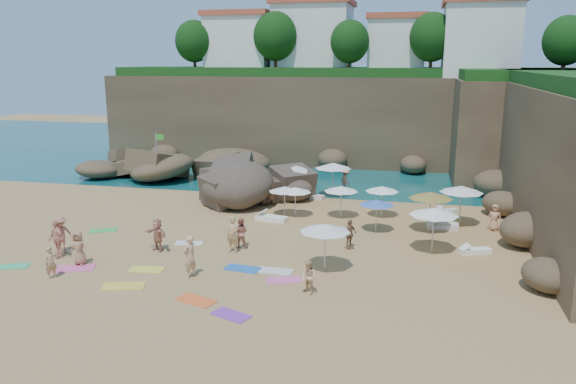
% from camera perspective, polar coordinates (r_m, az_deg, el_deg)
% --- Properties ---
extents(ground, '(120.00, 120.00, 0.00)m').
position_cam_1_polar(ground, '(30.87, -4.88, -4.68)').
color(ground, tan).
rests_on(ground, ground).
extents(seawater, '(120.00, 120.00, 0.00)m').
position_cam_1_polar(seawater, '(59.40, 3.94, 4.08)').
color(seawater, '#0C4751').
rests_on(seawater, ground).
extents(cliff_back, '(44.00, 8.00, 8.00)m').
position_cam_1_polar(cliff_back, '(53.68, 5.29, 7.37)').
color(cliff_back, brown).
rests_on(cliff_back, ground).
extents(cliff_corner, '(10.00, 12.00, 8.00)m').
position_cam_1_polar(cliff_corner, '(48.89, 22.25, 5.86)').
color(cliff_corner, brown).
rests_on(cliff_corner, ground).
extents(rock_promontory, '(12.00, 7.00, 2.00)m').
position_cam_1_polar(rock_promontory, '(49.22, -11.46, 1.91)').
color(rock_promontory, brown).
rests_on(rock_promontory, ground).
extents(clifftop_buildings, '(28.48, 9.48, 7.00)m').
position_cam_1_polar(clifftop_buildings, '(54.10, 6.62, 15.07)').
color(clifftop_buildings, white).
rests_on(clifftop_buildings, cliff_back).
extents(clifftop_trees, '(35.60, 23.82, 4.40)m').
position_cam_1_polar(clifftop_trees, '(47.67, 7.99, 15.30)').
color(clifftop_trees, '#11380F').
rests_on(clifftop_trees, ground).
extents(marina_masts, '(3.10, 0.10, 6.00)m').
position_cam_1_polar(marina_masts, '(63.66, -10.97, 7.21)').
color(marina_masts, white).
rests_on(marina_masts, ground).
extents(rock_outcrop, '(7.71, 6.05, 2.91)m').
position_cam_1_polar(rock_outcrop, '(38.25, -3.11, -1.10)').
color(rock_outcrop, brown).
rests_on(rock_outcrop, ground).
extents(flag_pole, '(0.75, 0.15, 3.83)m').
position_cam_1_polar(flag_pole, '(46.00, -13.08, 4.14)').
color(flag_pole, silver).
rests_on(flag_pole, ground).
extents(parasol_0, '(2.57, 2.57, 2.43)m').
position_cam_1_polar(parasol_0, '(39.60, 4.61, 2.68)').
color(parasol_0, silver).
rests_on(parasol_0, ground).
extents(parasol_1, '(2.41, 2.41, 2.28)m').
position_cam_1_polar(parasol_1, '(39.25, 0.86, 2.43)').
color(parasol_1, silver).
rests_on(parasol_1, ground).
extents(parasol_2, '(2.10, 2.10, 1.98)m').
position_cam_1_polar(parasol_2, '(34.37, 5.42, 0.33)').
color(parasol_2, silver).
rests_on(parasol_2, ground).
extents(parasol_4, '(2.51, 2.51, 2.37)m').
position_cam_1_polar(parasol_4, '(34.05, 17.22, 0.27)').
color(parasol_4, silver).
rests_on(parasol_4, ground).
extents(parasol_5, '(1.98, 1.98, 1.87)m').
position_cam_1_polar(parasol_5, '(34.62, -0.35, 0.31)').
color(parasol_5, silver).
rests_on(parasol_5, ground).
extents(parasol_6, '(2.47, 2.47, 2.33)m').
position_cam_1_polar(parasol_6, '(32.22, 14.31, -0.32)').
color(parasol_6, silver).
rests_on(parasol_6, ground).
extents(parasol_7, '(2.06, 2.06, 1.95)m').
position_cam_1_polar(parasol_7, '(34.82, 9.54, 0.31)').
color(parasol_7, silver).
rests_on(parasol_7, ground).
extents(parasol_8, '(2.45, 2.45, 2.32)m').
position_cam_1_polar(parasol_8, '(28.86, 14.62, -1.95)').
color(parasol_8, silver).
rests_on(parasol_8, ground).
extents(parasol_9, '(1.96, 1.96, 1.85)m').
position_cam_1_polar(parasol_9, '(34.50, 0.75, 0.23)').
color(parasol_9, silver).
rests_on(parasol_9, ground).
extents(parasol_10, '(1.97, 1.97, 1.86)m').
position_cam_1_polar(parasol_10, '(31.80, 9.01, -1.05)').
color(parasol_10, silver).
rests_on(parasol_10, ground).
extents(parasol_11, '(2.36, 2.36, 2.23)m').
position_cam_1_polar(parasol_11, '(25.60, 3.80, -3.66)').
color(parasol_11, silver).
rests_on(parasol_11, ground).
extents(lounger_0, '(1.95, 0.96, 0.29)m').
position_cam_1_polar(lounger_0, '(39.32, 2.35, -0.47)').
color(lounger_0, silver).
rests_on(lounger_0, ground).
extents(lounger_1, '(1.68, 0.63, 0.26)m').
position_cam_1_polar(lounger_1, '(33.49, 15.46, -3.45)').
color(lounger_1, silver).
rests_on(lounger_1, ground).
extents(lounger_2, '(1.63, 1.29, 0.25)m').
position_cam_1_polar(lounger_2, '(36.93, 15.73, -1.92)').
color(lounger_2, silver).
rests_on(lounger_2, ground).
extents(lounger_3, '(2.07, 1.07, 0.31)m').
position_cam_1_polar(lounger_3, '(33.95, -1.69, -2.69)').
color(lounger_3, white).
rests_on(lounger_3, ground).
extents(lounger_4, '(1.83, 0.72, 0.28)m').
position_cam_1_polar(lounger_4, '(33.90, 15.39, -3.22)').
color(lounger_4, silver).
rests_on(lounger_4, ground).
extents(lounger_5, '(1.67, 1.08, 0.25)m').
position_cam_1_polar(lounger_5, '(29.88, 18.47, -5.71)').
color(lounger_5, white).
rests_on(lounger_5, ground).
extents(towel_1, '(2.14, 1.58, 0.03)m').
position_cam_1_polar(towel_1, '(28.24, -20.99, -7.25)').
color(towel_1, '#E3588E').
rests_on(towel_1, ground).
extents(towel_2, '(1.82, 1.33, 0.03)m').
position_cam_1_polar(towel_2, '(23.41, -9.32, -10.80)').
color(towel_2, orange).
rests_on(towel_2, ground).
extents(towel_3, '(1.66, 1.23, 0.03)m').
position_cam_1_polar(towel_3, '(29.64, -26.21, -6.80)').
color(towel_3, '#33B46B').
rests_on(towel_3, ground).
extents(towel_4, '(1.97, 1.38, 0.03)m').
position_cam_1_polar(towel_4, '(25.46, -16.36, -9.15)').
color(towel_4, gold).
rests_on(towel_4, ground).
extents(towel_5, '(1.55, 0.94, 0.03)m').
position_cam_1_polar(towel_5, '(30.35, -10.05, -5.13)').
color(towel_5, silver).
rests_on(towel_5, ground).
extents(towel_6, '(1.70, 1.28, 0.03)m').
position_cam_1_polar(towel_6, '(22.01, -5.81, -12.32)').
color(towel_6, purple).
rests_on(towel_6, ground).
extents(towel_8, '(1.77, 1.05, 0.03)m').
position_cam_1_polar(towel_8, '(26.45, -4.61, -7.77)').
color(towel_8, '#215FB4').
rests_on(towel_8, ground).
extents(towel_9, '(1.76, 1.31, 0.03)m').
position_cam_1_polar(towel_9, '(25.09, -0.39, -8.92)').
color(towel_9, '#EA5BA3').
rests_on(towel_9, ground).
extents(towel_11, '(1.70, 1.30, 0.03)m').
position_cam_1_polar(towel_11, '(33.75, -18.26, -3.72)').
color(towel_11, green).
rests_on(towel_11, ground).
extents(towel_12, '(1.66, 0.98, 0.03)m').
position_cam_1_polar(towel_12, '(27.09, -14.18, -7.63)').
color(towel_12, yellow).
rests_on(towel_12, ground).
extents(towel_13, '(1.67, 0.87, 0.03)m').
position_cam_1_polar(towel_13, '(26.11, -1.32, -8.02)').
color(towel_13, silver).
rests_on(towel_13, ground).
extents(person_stand_0, '(0.60, 0.64, 1.46)m').
position_cam_1_polar(person_stand_0, '(27.18, -22.95, -6.63)').
color(person_stand_0, tan).
rests_on(person_stand_0, ground).
extents(person_stand_1, '(0.81, 0.64, 1.61)m').
position_cam_1_polar(person_stand_1, '(29.09, -4.84, -4.15)').
color(person_stand_1, '#C07560').
rests_on(person_stand_1, ground).
extents(person_stand_2, '(1.03, 1.18, 1.74)m').
position_cam_1_polar(person_stand_2, '(41.22, 5.86, 1.15)').
color(person_stand_2, tan).
rests_on(person_stand_2, ground).
extents(person_stand_3, '(0.88, 0.94, 1.56)m').
position_cam_1_polar(person_stand_3, '(29.01, 6.25, -4.28)').
color(person_stand_3, '#8F6647').
rests_on(person_stand_3, ground).
extents(person_stand_4, '(0.83, 0.60, 1.53)m').
position_cam_1_polar(person_stand_4, '(33.96, 20.24, -2.45)').
color(person_stand_4, tan).
rests_on(person_stand_4, ground).
extents(person_stand_5, '(1.55, 1.24, 1.68)m').
position_cam_1_polar(person_stand_5, '(37.31, -1.70, -0.13)').
color(person_stand_5, tan).
rests_on(person_stand_5, ground).
extents(person_stand_6, '(0.67, 0.82, 1.94)m').
position_cam_1_polar(person_stand_6, '(25.50, -9.96, -6.46)').
color(person_stand_6, '#DBA87C').
rests_on(person_stand_6, ground).
extents(person_lie_0, '(2.06, 2.25, 0.50)m').
position_cam_1_polar(person_lie_0, '(30.61, -21.96, -5.29)').
color(person_lie_0, '#B4705A').
rests_on(person_lie_0, ground).
extents(person_lie_1, '(1.84, 2.15, 0.45)m').
position_cam_1_polar(person_lie_1, '(30.02, -22.31, -5.73)').
color(person_lie_1, '#F7AA8C').
rests_on(person_lie_1, ground).
extents(person_lie_2, '(0.80, 1.62, 0.43)m').
position_cam_1_polar(person_lie_2, '(28.56, -20.37, -6.55)').
color(person_lie_2, '#A47552').
rests_on(person_lie_2, ground).
extents(person_lie_3, '(2.08, 2.14, 0.44)m').
position_cam_1_polar(person_lie_3, '(29.48, -13.07, -5.41)').
color(person_lie_3, tan).
rests_on(person_lie_3, ground).
extents(person_lie_4, '(0.96, 1.91, 0.44)m').
position_cam_1_polar(person_lie_4, '(28.65, -5.60, -5.68)').
color(person_lie_4, tan).
rests_on(person_lie_4, ground).
extents(person_lie_5, '(1.32, 1.57, 0.54)m').
position_cam_1_polar(person_lie_5, '(23.62, 2.10, -9.72)').
color(person_lie_5, '#E8B884').
rests_on(person_lie_5, ground).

